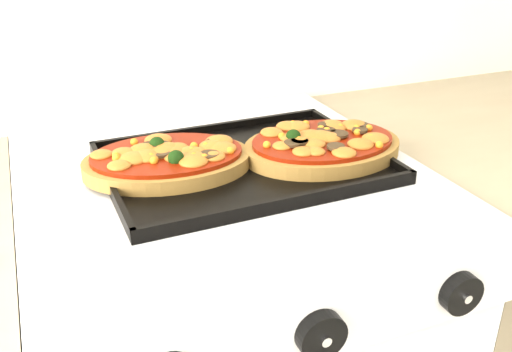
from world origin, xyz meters
name	(u,v)px	position (x,y,z in m)	size (l,w,h in m)	color
control_panel	(317,322)	(0.00, 1.39, 0.85)	(0.60, 0.02, 0.09)	white
knob_center	(321,335)	(-0.01, 1.37, 0.85)	(0.06, 0.06, 0.02)	black
knob_right	(461,293)	(0.18, 1.37, 0.85)	(0.05, 0.05, 0.02)	black
baking_tray	(243,162)	(0.03, 1.69, 0.92)	(0.41, 0.30, 0.02)	black
pizza_left	(167,158)	(-0.08, 1.71, 0.94)	(0.25, 0.17, 0.04)	olive
pizza_right	(323,144)	(0.15, 1.67, 0.94)	(0.25, 0.18, 0.04)	olive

